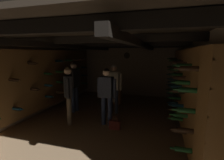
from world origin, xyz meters
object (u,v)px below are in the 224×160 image
Objects in this scene: display_bottle at (114,77)px; person_host_center at (107,92)px; person_guest_rear_center at (114,85)px; wine_crate_stack at (115,92)px; person_guest_mid_left at (68,90)px; handbag at (115,125)px; person_guest_far_left at (74,82)px.

display_bottle is 1.99m from person_host_center.
wine_crate_stack is at bearing 104.13° from person_guest_rear_center.
handbag is at bearing 0.88° from person_guest_mid_left.
display_bottle is 0.22× the size of person_guest_mid_left.
display_bottle is 2.26m from person_guest_mid_left.
person_guest_far_left is at bearing -128.54° from wine_crate_stack.
person_guest_rear_center reaches higher than wine_crate_stack.
wine_crate_stack is at bearing 105.86° from handbag.
person_host_center is (0.36, -1.96, -0.10)m from display_bottle.
handbag is at bearing -73.32° from display_bottle.
person_guest_rear_center is 1.31m from person_guest_far_left.
person_guest_far_left is 2.08m from handbag.
wine_crate_stack is 0.57× the size of person_guest_rear_center.
person_guest_rear_center is 1.45m from handbag.
display_bottle is 0.21× the size of person_guest_far_left.
person_guest_far_left is at bearing 152.28° from person_host_center.
person_guest_far_left reaches higher than handbag.
person_guest_far_left reaches higher than person_guest_mid_left.
person_guest_mid_left is at bearing -179.12° from handbag.
person_host_center is 1.55m from person_guest_far_left.
wine_crate_stack is at bearing 68.89° from display_bottle.
wine_crate_stack is at bearing 72.63° from person_guest_mid_left.
person_guest_rear_center reaches higher than display_bottle.
person_guest_rear_center is at bearing -74.20° from display_bottle.
display_bottle is 1.60m from person_guest_far_left.
person_guest_mid_left reaches higher than wine_crate_stack.
display_bottle is 1.05m from person_guest_rear_center.
person_guest_mid_left is at bearing -70.02° from person_guest_far_left.
handbag is (0.62, -2.19, -0.33)m from wine_crate_stack.
handbag is at bearing -72.55° from person_guest_rear_center.
handbag is at bearing -33.00° from person_host_center.
person_host_center is 1.05m from person_guest_mid_left.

